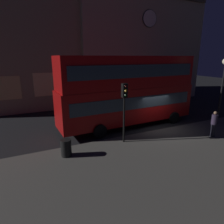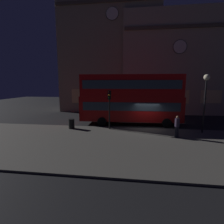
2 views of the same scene
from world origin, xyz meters
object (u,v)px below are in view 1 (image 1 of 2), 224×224
Objects in this scene: street_lamp at (224,76)px; pedestrian at (214,124)px; traffic_light_near_kerb at (124,101)px; double_decker_bus at (128,89)px; litter_bin at (66,148)px.

street_lamp is 4.30m from pedestrian.
street_lamp is (8.57, -0.16, 1.17)m from traffic_light_near_kerb.
double_decker_bus is 11.85× the size of litter_bin.
litter_bin is (-5.72, -3.20, -2.44)m from double_decker_bus.
traffic_light_near_kerb is at bearing 9.69° from pedestrian.
pedestrian is 1.88× the size of litter_bin.
double_decker_bus reaches higher than litter_bin.
double_decker_bus is at bearing 53.65° from traffic_light_near_kerb.
street_lamp is 12.81m from litter_bin.
double_decker_bus reaches higher than street_lamp.
traffic_light_near_kerb is at bearing 178.93° from street_lamp.
street_lamp is at bearing -120.76° from pedestrian.
double_decker_bus reaches higher than pedestrian.
traffic_light_near_kerb is 8.65m from street_lamp.
traffic_light_near_kerb reaches higher than pedestrian.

